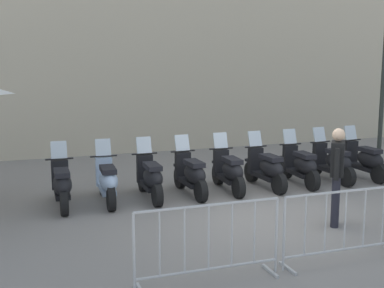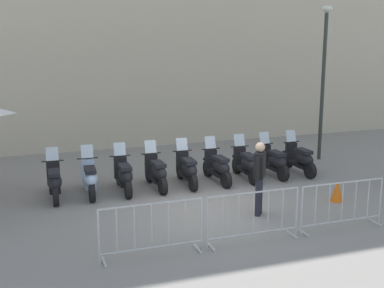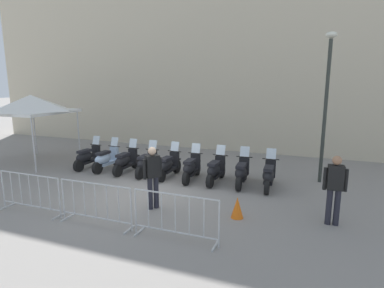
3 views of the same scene
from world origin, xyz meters
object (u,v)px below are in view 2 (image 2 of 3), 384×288
motorcycle_7 (273,161)px  traffic_cone (337,191)px  motorcycle_2 (124,176)px  motorcycle_6 (246,164)px  motorcycle_5 (218,167)px  motorcycle_8 (300,159)px  barrier_segment_0 (152,231)px  motorcycle_4 (187,170)px  motorcycle_1 (90,179)px  barrier_segment_1 (253,217)px  officer_mid_plaza (259,174)px  motorcycle_0 (54,182)px  barrier_segment_2 (342,206)px  motorcycle_3 (157,173)px  street_lamp (324,67)px

motorcycle_7 → traffic_cone: (0.37, -2.57, -0.18)m
motorcycle_2 → motorcycle_6: same height
motorcycle_5 → motorcycle_8: bearing=-0.2°
motorcycle_5 → barrier_segment_0: (-3.11, -4.02, 0.07)m
motorcycle_4 → barrier_segment_0: motorcycle_4 is taller
motorcycle_1 → motorcycle_5: 3.59m
barrier_segment_1 → motorcycle_2: bearing=112.1°
barrier_segment_0 → officer_mid_plaza: (2.96, 1.32, 0.46)m
motorcycle_0 → motorcycle_2: bearing=-2.1°
traffic_cone → motorcycle_5: bearing=130.3°
motorcycle_5 → barrier_segment_1: (-1.00, -4.08, 0.07)m
barrier_segment_1 → barrier_segment_2: bearing=-1.5°
barrier_segment_1 → traffic_cone: (3.16, 1.53, -0.25)m
motorcycle_3 → motorcycle_7: 3.58m
motorcycle_5 → traffic_cone: size_ratio=3.13×
motorcycle_7 → barrier_segment_0: size_ratio=0.85×
motorcycle_1 → barrier_segment_2: size_ratio=0.85×
motorcycle_4 → motorcycle_8: (3.58, -0.06, 0.00)m
motorcycle_3 → officer_mid_plaza: 3.26m
motorcycle_0 → barrier_segment_2: bearing=-37.5°
barrier_segment_1 → traffic_cone: barrier_segment_1 is taller
motorcycle_7 → traffic_cone: bearing=-81.8°
motorcycle_0 → street_lamp: size_ratio=0.34×
motorcycle_3 → motorcycle_5: 1.79m
barrier_segment_0 → traffic_cone: 5.48m
barrier_segment_0 → barrier_segment_2: 4.21m
motorcycle_4 → motorcycle_0: bearing=178.7°
barrier_segment_1 → motorcycle_1: bearing=121.6°
motorcycle_5 → traffic_cone: bearing=-49.7°
barrier_segment_2 → street_lamp: 6.84m
motorcycle_7 → motorcycle_5: bearing=-179.1°
motorcycle_6 → street_lamp: size_ratio=0.34×
traffic_cone → officer_mid_plaza: bearing=-176.1°
motorcycle_4 → motorcycle_5: size_ratio=1.00×
motorcycle_5 → officer_mid_plaza: size_ratio=1.00×
motorcycle_3 → barrier_segment_2: (2.89, -4.19, 0.07)m
motorcycle_5 → motorcycle_8: (2.68, -0.01, 0.00)m
motorcycle_3 → motorcycle_4: 0.89m
barrier_segment_2 → traffic_cone: barrier_segment_2 is taller
motorcycle_7 → officer_mid_plaza: 3.39m
motorcycle_3 → officer_mid_plaza: size_ratio=0.99×
motorcycle_0 → traffic_cone: 7.16m
motorcycle_2 → traffic_cone: bearing=-28.4°
motorcycle_8 → street_lamp: bearing=39.9°
motorcycle_8 → barrier_segment_1: 5.49m
motorcycle_0 → barrier_segment_1: motorcycle_0 is taller
motorcycle_1 → motorcycle_8: (6.27, -0.12, 0.00)m
traffic_cone → motorcycle_0: bearing=158.0°
motorcycle_7 → street_lamp: 3.87m
motorcycle_1 → officer_mid_plaza: (3.44, -2.82, 0.53)m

